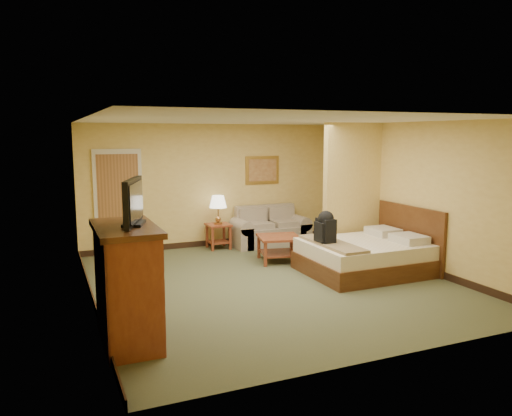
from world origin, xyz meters
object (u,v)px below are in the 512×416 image
loveseat (270,232)px  bed (368,255)px  coffee_table (279,243)px  dresser (127,284)px

loveseat → bed: size_ratio=0.82×
coffee_table → dresser: 4.16m
loveseat → bed: bed is taller
loveseat → bed: 2.75m
coffee_table → loveseat: bearing=72.2°
loveseat → dresser: dresser is taller
coffee_table → bed: 1.68m
dresser → bed: dresser is taller
loveseat → coffee_table: size_ratio=1.84×
coffee_table → dresser: dresser is taller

